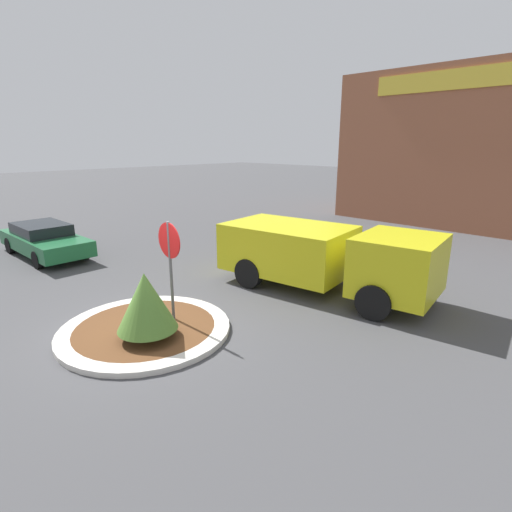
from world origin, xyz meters
name	(u,v)px	position (x,y,z in m)	size (l,w,h in m)	color
ground_plane	(146,332)	(0.00, 0.00, 0.00)	(120.00, 120.00, 0.00)	#474749
traffic_island	(145,329)	(0.00, 0.00, 0.06)	(3.87, 3.87, 0.13)	beige
stop_sign	(170,253)	(0.11, 0.71, 1.76)	(0.84, 0.07, 2.50)	#4C4C51
island_shrub	(146,301)	(0.53, -0.22, 0.97)	(1.29, 1.29, 1.47)	brown
utility_truck	(323,254)	(1.28, 5.08, 1.10)	(6.46, 3.18, 1.92)	gold
storefront_building	(500,149)	(1.87, 19.23, 3.91)	(15.14, 6.07, 7.81)	#93563D
parked_sedan_green	(44,239)	(-8.49, 0.70, 0.65)	(4.80, 1.94, 1.24)	#1E6638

